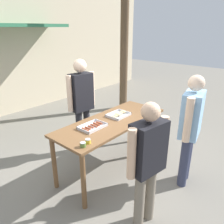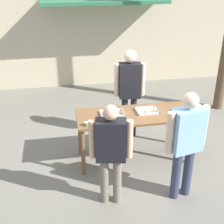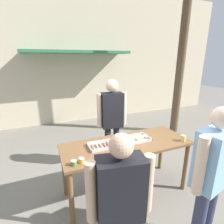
{
  "view_description": "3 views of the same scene",
  "coord_description": "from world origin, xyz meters",
  "px_view_note": "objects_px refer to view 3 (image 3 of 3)",
  "views": [
    {
      "loc": [
        -2.5,
        -2.16,
        2.35
      ],
      "look_at": [
        0.0,
        0.0,
        1.07
      ],
      "focal_mm": 35.0,
      "sensor_mm": 36.0,
      "label": 1
    },
    {
      "loc": [
        -1.24,
        -4.73,
        3.36
      ],
      "look_at": [
        -0.4,
        0.05,
        0.97
      ],
      "focal_mm": 50.0,
      "sensor_mm": 36.0,
      "label": 2
    },
    {
      "loc": [
        -1.17,
        -2.22,
        2.2
      ],
      "look_at": [
        0.09,
        0.83,
        1.19
      ],
      "focal_mm": 28.0,
      "sensor_mm": 36.0,
      "label": 3
    }
  ],
  "objects_px": {
    "condiment_jar_ketchup": "(82,160)",
    "person_customer_with_cup": "(212,170)",
    "food_tray_buns": "(138,138)",
    "person_customer_holding_hotdog": "(120,201)",
    "utility_pole": "(183,39)",
    "person_server_behind_table": "(112,116)",
    "food_tray_sausages": "(102,146)",
    "beer_cup": "(183,138)",
    "condiment_jar_mustard": "(74,163)"
  },
  "relations": [
    {
      "from": "condiment_jar_mustard",
      "to": "food_tray_buns",
      "type": "bearing_deg",
      "value": 16.17
    },
    {
      "from": "person_customer_holding_hotdog",
      "to": "person_customer_with_cup",
      "type": "bearing_deg",
      "value": -172.68
    },
    {
      "from": "condiment_jar_ketchup",
      "to": "person_server_behind_table",
      "type": "height_order",
      "value": "person_server_behind_table"
    },
    {
      "from": "food_tray_buns",
      "to": "person_customer_holding_hotdog",
      "type": "distance_m",
      "value": 1.4
    },
    {
      "from": "utility_pole",
      "to": "person_customer_with_cup",
      "type": "bearing_deg",
      "value": -126.04
    },
    {
      "from": "person_customer_holding_hotdog",
      "to": "food_tray_sausages",
      "type": "bearing_deg",
      "value": -90.83
    },
    {
      "from": "food_tray_sausages",
      "to": "beer_cup",
      "type": "bearing_deg",
      "value": -14.24
    },
    {
      "from": "person_server_behind_table",
      "to": "person_customer_with_cup",
      "type": "bearing_deg",
      "value": -73.1
    },
    {
      "from": "condiment_jar_ketchup",
      "to": "person_customer_with_cup",
      "type": "xyz_separation_m",
      "value": [
        1.26,
        -0.86,
        0.08
      ]
    },
    {
      "from": "beer_cup",
      "to": "person_customer_holding_hotdog",
      "type": "xyz_separation_m",
      "value": [
        -1.5,
        -0.79,
        -0.0
      ]
    },
    {
      "from": "food_tray_sausages",
      "to": "person_server_behind_table",
      "type": "bearing_deg",
      "value": 57.97
    },
    {
      "from": "person_customer_holding_hotdog",
      "to": "condiment_jar_ketchup",
      "type": "bearing_deg",
      "value": -68.05
    },
    {
      "from": "person_server_behind_table",
      "to": "condiment_jar_ketchup",
      "type": "bearing_deg",
      "value": -123.15
    },
    {
      "from": "condiment_jar_mustard",
      "to": "beer_cup",
      "type": "height_order",
      "value": "beer_cup"
    },
    {
      "from": "condiment_jar_mustard",
      "to": "person_customer_with_cup",
      "type": "xyz_separation_m",
      "value": [
        1.37,
        -0.84,
        0.08
      ]
    },
    {
      "from": "person_customer_with_cup",
      "to": "food_tray_buns",
      "type": "bearing_deg",
      "value": -90.34
    },
    {
      "from": "person_server_behind_table",
      "to": "person_customer_holding_hotdog",
      "type": "distance_m",
      "value": 2.03
    },
    {
      "from": "beer_cup",
      "to": "person_server_behind_table",
      "type": "bearing_deg",
      "value": 125.71
    },
    {
      "from": "person_server_behind_table",
      "to": "person_customer_with_cup",
      "type": "height_order",
      "value": "person_server_behind_table"
    },
    {
      "from": "condiment_jar_ketchup",
      "to": "beer_cup",
      "type": "height_order",
      "value": "beer_cup"
    },
    {
      "from": "person_server_behind_table",
      "to": "person_customer_with_cup",
      "type": "distance_m",
      "value": 1.99
    },
    {
      "from": "person_customer_holding_hotdog",
      "to": "utility_pole",
      "type": "xyz_separation_m",
      "value": [
        3.2,
        2.85,
        1.76
      ]
    },
    {
      "from": "food_tray_buns",
      "to": "utility_pole",
      "type": "relative_size",
      "value": 0.07
    },
    {
      "from": "condiment_jar_ketchup",
      "to": "person_customer_with_cup",
      "type": "distance_m",
      "value": 1.53
    },
    {
      "from": "condiment_jar_mustard",
      "to": "person_customer_holding_hotdog",
      "type": "xyz_separation_m",
      "value": [
        0.27,
        -0.79,
        0.01
      ]
    },
    {
      "from": "beer_cup",
      "to": "person_server_behind_table",
      "type": "height_order",
      "value": "person_server_behind_table"
    },
    {
      "from": "person_server_behind_table",
      "to": "utility_pole",
      "type": "xyz_separation_m",
      "value": [
        2.5,
        0.95,
        1.62
      ]
    },
    {
      "from": "food_tray_sausages",
      "to": "beer_cup",
      "type": "relative_size",
      "value": 4.28
    },
    {
      "from": "person_server_behind_table",
      "to": "utility_pole",
      "type": "relative_size",
      "value": 0.35
    },
    {
      "from": "condiment_jar_ketchup",
      "to": "beer_cup",
      "type": "distance_m",
      "value": 1.67
    },
    {
      "from": "person_customer_holding_hotdog",
      "to": "beer_cup",
      "type": "bearing_deg",
      "value": -142.14
    },
    {
      "from": "food_tray_sausages",
      "to": "utility_pole",
      "type": "distance_m",
      "value": 3.89
    },
    {
      "from": "food_tray_buns",
      "to": "person_customer_with_cup",
      "type": "distance_m",
      "value": 1.2
    },
    {
      "from": "beer_cup",
      "to": "utility_pole",
      "type": "relative_size",
      "value": 0.02
    },
    {
      "from": "utility_pole",
      "to": "condiment_jar_ketchup",
      "type": "bearing_deg",
      "value": -148.87
    },
    {
      "from": "condiment_jar_mustard",
      "to": "person_server_behind_table",
      "type": "bearing_deg",
      "value": 48.59
    },
    {
      "from": "person_server_behind_table",
      "to": "utility_pole",
      "type": "distance_m",
      "value": 3.12
    },
    {
      "from": "condiment_jar_mustard",
      "to": "person_customer_holding_hotdog",
      "type": "distance_m",
      "value": 0.84
    },
    {
      "from": "beer_cup",
      "to": "utility_pole",
      "type": "xyz_separation_m",
      "value": [
        1.7,
        2.06,
        1.75
      ]
    },
    {
      "from": "condiment_jar_ketchup",
      "to": "person_server_behind_table",
      "type": "relative_size",
      "value": 0.04
    },
    {
      "from": "food_tray_sausages",
      "to": "condiment_jar_ketchup",
      "type": "relative_size",
      "value": 5.46
    },
    {
      "from": "condiment_jar_mustard",
      "to": "person_server_behind_table",
      "type": "relative_size",
      "value": 0.04
    },
    {
      "from": "condiment_jar_mustard",
      "to": "beer_cup",
      "type": "relative_size",
      "value": 0.79
    },
    {
      "from": "food_tray_buns",
      "to": "condiment_jar_mustard",
      "type": "bearing_deg",
      "value": -163.83
    },
    {
      "from": "condiment_jar_mustard",
      "to": "condiment_jar_ketchup",
      "type": "relative_size",
      "value": 1.0
    },
    {
      "from": "condiment_jar_ketchup",
      "to": "beer_cup",
      "type": "bearing_deg",
      "value": -0.61
    },
    {
      "from": "beer_cup",
      "to": "utility_pole",
      "type": "distance_m",
      "value": 3.19
    },
    {
      "from": "condiment_jar_ketchup",
      "to": "condiment_jar_mustard",
      "type": "bearing_deg",
      "value": -170.03
    },
    {
      "from": "food_tray_buns",
      "to": "person_customer_holding_hotdog",
      "type": "height_order",
      "value": "person_customer_holding_hotdog"
    },
    {
      "from": "food_tray_buns",
      "to": "beer_cup",
      "type": "distance_m",
      "value": 0.73
    }
  ]
}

